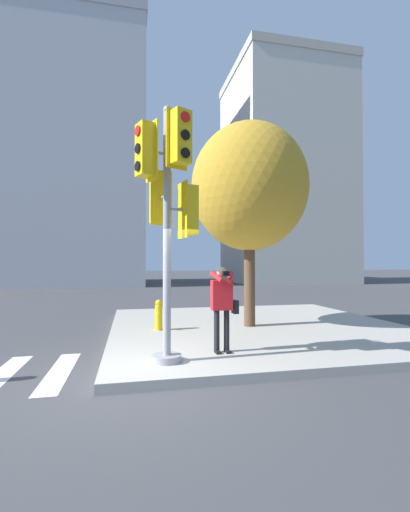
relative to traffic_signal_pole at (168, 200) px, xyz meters
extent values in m
plane|color=#424244|center=(-0.65, -0.41, -3.02)|extent=(160.00, 160.00, 0.00)
cube|color=#ADA89E|center=(2.85, 3.09, -2.94)|extent=(8.00, 8.00, 0.17)
cube|color=silver|center=(-1.85, 0.38, -3.02)|extent=(0.38, 2.35, 0.01)
cube|color=silver|center=(-2.77, 0.38, -3.02)|extent=(0.38, 2.35, 0.01)
cylinder|color=#939399|center=(-0.02, 0.01, -2.79)|extent=(0.52, 0.52, 0.12)
cylinder|color=#939399|center=(-0.02, 0.01, -0.58)|extent=(0.14, 0.14, 4.30)
sphere|color=#939399|center=(-0.02, 0.01, 1.61)|extent=(0.16, 0.16, 0.16)
cylinder|color=#939399|center=(-0.07, 0.19, 0.09)|extent=(0.11, 0.25, 0.05)
cube|color=yellow|center=(-0.13, 0.43, 0.09)|extent=(0.35, 0.31, 0.90)
cube|color=yellow|center=(-0.09, 0.30, 0.09)|extent=(0.41, 0.13, 1.02)
cylinder|color=red|center=(-0.16, 0.56, 0.39)|extent=(0.17, 0.07, 0.17)
cylinder|color=black|center=(-0.16, 0.56, 0.09)|extent=(0.17, 0.07, 0.17)
cylinder|color=black|center=(-0.16, 0.56, -0.21)|extent=(0.17, 0.07, 0.17)
cylinder|color=#939399|center=(0.07, -0.17, 0.99)|extent=(0.15, 0.24, 0.05)
cube|color=yellow|center=(0.17, -0.38, 0.99)|extent=(0.37, 0.35, 0.90)
cube|color=yellow|center=(0.11, -0.27, 0.99)|extent=(0.39, 0.21, 1.02)
cylinder|color=red|center=(0.23, -0.51, 1.29)|extent=(0.17, 0.10, 0.17)
cylinder|color=black|center=(0.23, -0.51, 0.99)|extent=(0.17, 0.10, 0.17)
cylinder|color=black|center=(0.23, -0.51, 0.69)|extent=(0.17, 0.10, 0.17)
cylinder|color=#939399|center=(-0.19, -0.07, 0.81)|extent=(0.24, 0.14, 0.05)
cube|color=yellow|center=(-0.42, -0.17, 0.81)|extent=(0.34, 0.37, 0.90)
cube|color=yellow|center=(-0.29, -0.12, 0.81)|extent=(0.19, 0.39, 1.02)
cylinder|color=red|center=(-0.54, -0.22, 1.11)|extent=(0.10, 0.17, 0.17)
cylinder|color=black|center=(-0.54, -0.22, 0.81)|extent=(0.10, 0.17, 0.17)
cylinder|color=black|center=(-0.54, -0.22, 0.51)|extent=(0.10, 0.17, 0.17)
cylinder|color=#939399|center=(0.17, 0.05, -0.16)|extent=(0.25, 0.11, 0.05)
cube|color=yellow|center=(0.40, 0.12, -0.16)|extent=(0.31, 0.35, 0.90)
cube|color=yellow|center=(0.27, 0.08, -0.16)|extent=(0.13, 0.41, 1.02)
cylinder|color=red|center=(0.53, 0.15, 0.14)|extent=(0.07, 0.17, 0.17)
cylinder|color=black|center=(0.53, 0.15, -0.16)|extent=(0.07, 0.17, 0.17)
cylinder|color=black|center=(0.53, 0.15, -0.46)|extent=(0.07, 0.17, 0.17)
cube|color=black|center=(1.00, 0.37, -2.83)|extent=(0.09, 0.24, 0.05)
cube|color=black|center=(1.20, 0.37, -2.83)|extent=(0.09, 0.24, 0.05)
cylinder|color=black|center=(1.00, 0.43, -2.45)|extent=(0.11, 0.11, 0.82)
cylinder|color=black|center=(1.20, 0.43, -2.45)|extent=(0.11, 0.11, 0.82)
cube|color=red|center=(1.10, 0.43, -1.75)|extent=(0.40, 0.22, 0.58)
sphere|color=tan|center=(1.10, 0.43, -1.30)|extent=(0.20, 0.20, 0.20)
cube|color=black|center=(1.10, 0.12, -1.32)|extent=(0.12, 0.10, 0.09)
cylinder|color=black|center=(1.10, 0.05, -1.32)|extent=(0.06, 0.08, 0.06)
cylinder|color=red|center=(0.96, 0.29, -1.39)|extent=(0.23, 0.35, 0.22)
cylinder|color=red|center=(1.23, 0.29, -1.39)|extent=(0.23, 0.35, 0.22)
cube|color=black|center=(1.38, 0.45, -1.99)|extent=(0.10, 0.20, 0.26)
cylinder|color=brown|center=(2.57, 2.94, -1.49)|extent=(0.30, 0.30, 2.72)
ellipsoid|color=#BC8E28|center=(2.57, 2.94, 1.00)|extent=(3.22, 3.22, 3.54)
cylinder|color=yellow|center=(0.07, 2.90, -2.53)|extent=(0.19, 0.19, 0.64)
sphere|color=yellow|center=(0.07, 2.90, -2.16)|extent=(0.17, 0.17, 0.17)
cylinder|color=yellow|center=(0.07, 2.77, -2.46)|extent=(0.09, 0.06, 0.09)
cube|color=#BCBCC1|center=(-5.85, 27.21, 7.93)|extent=(12.66, 12.53, 21.90)
cube|color=#A3A3A8|center=(-5.85, 27.21, 19.28)|extent=(12.86, 12.73, 0.80)
cube|color=beige|center=(14.48, 26.06, 7.29)|extent=(10.43, 10.61, 20.62)
cube|color=#B2AD9E|center=(14.48, 26.06, 18.00)|extent=(10.63, 10.81, 0.80)
camera|label=1|loc=(-0.64, -6.03, -1.12)|focal=24.00mm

